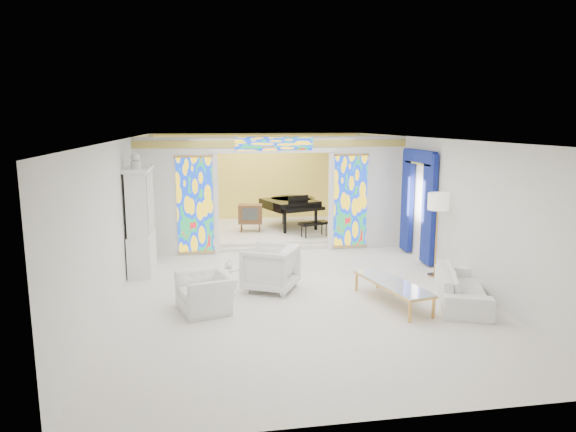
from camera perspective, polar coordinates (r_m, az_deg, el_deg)
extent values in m
plane|color=silver|center=(11.74, -0.20, -6.24)|extent=(12.00, 12.00, 0.00)
cube|color=white|center=(11.25, -0.21, 8.56)|extent=(7.00, 12.00, 0.02)
cube|color=silver|center=(17.30, -3.38, 4.18)|extent=(7.00, 0.02, 3.00)
cube|color=silver|center=(5.72, 9.54, -8.69)|extent=(7.00, 0.02, 3.00)
cube|color=silver|center=(11.39, -17.87, 0.49)|extent=(0.02, 12.00, 3.00)
cube|color=silver|center=(12.44, 15.93, 1.39)|extent=(0.02, 12.00, 3.00)
cube|color=silver|center=(13.25, -12.35, 2.08)|extent=(2.00, 0.18, 3.00)
cube|color=silver|center=(13.91, 8.69, 2.58)|extent=(2.00, 0.18, 3.00)
cube|color=silver|center=(13.24, -1.60, 7.96)|extent=(3.00, 0.18, 0.40)
cube|color=white|center=(13.17, -7.99, 1.28)|extent=(0.12, 0.06, 2.60)
cube|color=white|center=(13.57, 4.78, 1.62)|extent=(0.12, 0.06, 2.60)
cube|color=white|center=(13.15, -1.54, 7.28)|extent=(3.24, 0.06, 0.12)
cube|color=#E0C754|center=(13.14, -1.54, 8.02)|extent=(7.00, 0.05, 0.18)
cube|color=gold|center=(13.16, -10.30, 1.21)|extent=(0.90, 0.04, 2.40)
cube|color=gold|center=(13.70, 6.94, 1.66)|extent=(0.90, 0.04, 2.40)
cube|color=gold|center=(13.13, -1.54, 8.02)|extent=(2.00, 0.04, 0.34)
cube|color=silver|center=(15.65, -2.59, -1.69)|extent=(6.80, 3.80, 0.18)
cube|color=#DBC24C|center=(17.18, -3.34, 4.14)|extent=(6.70, 0.10, 2.90)
cylinder|color=gold|center=(15.26, -1.87, 7.33)|extent=(0.48, 0.48, 0.30)
cube|color=navy|center=(12.46, 15.38, 0.73)|extent=(0.12, 0.55, 2.60)
cube|color=navy|center=(13.64, 13.12, 1.64)|extent=(0.12, 0.55, 2.60)
cube|color=navy|center=(12.92, 14.43, 6.47)|extent=(0.14, 1.70, 0.30)
cube|color=gold|center=(12.93, 14.40, 5.72)|extent=(0.12, 1.50, 0.06)
cube|color=white|center=(12.14, -15.88, -3.88)|extent=(0.50, 1.40, 0.90)
cube|color=white|center=(11.92, -16.15, 1.49)|extent=(0.44, 1.30, 1.40)
cube|color=white|center=(11.90, -15.05, 1.52)|extent=(0.01, 1.20, 1.30)
cube|color=white|center=(11.83, -16.33, 5.03)|extent=(0.56, 1.46, 0.08)
cylinder|color=white|center=(11.48, -16.57, 5.47)|extent=(0.22, 0.22, 0.16)
sphere|color=white|center=(11.47, -16.61, 6.26)|extent=(0.20, 0.20, 0.20)
imported|color=white|center=(9.45, -9.09, -8.39)|extent=(1.16, 1.24, 0.67)
imported|color=white|center=(10.42, -1.98, -5.79)|extent=(1.34, 1.32, 0.91)
imported|color=white|center=(10.27, 18.78, -7.43)|extent=(1.54, 2.29, 0.62)
cylinder|color=white|center=(10.19, -6.56, -5.82)|extent=(0.46, 0.46, 0.03)
cylinder|color=white|center=(10.27, -6.53, -7.23)|extent=(0.08, 0.08, 0.51)
cylinder|color=white|center=(10.34, -6.50, -8.55)|extent=(0.30, 0.30, 0.03)
imported|color=silver|center=(10.16, -6.57, -5.25)|extent=(0.21, 0.21, 0.17)
cube|color=white|center=(9.83, 11.53, -7.28)|extent=(0.97, 1.97, 0.04)
cube|color=gold|center=(9.83, 11.53, -7.40)|extent=(1.01, 2.01, 0.03)
cube|color=gold|center=(9.07, 13.38, -10.32)|extent=(0.05, 0.05, 0.39)
cube|color=gold|center=(9.35, 15.86, -9.80)|extent=(0.05, 0.05, 0.39)
cube|color=gold|center=(10.49, 7.61, -7.25)|extent=(0.05, 0.05, 0.39)
cube|color=gold|center=(10.74, 9.91, -6.91)|extent=(0.05, 0.05, 0.39)
cylinder|color=gold|center=(11.90, 15.96, -6.34)|extent=(0.32, 0.32, 0.03)
cylinder|color=gold|center=(11.69, 16.16, -2.43)|extent=(0.03, 0.03, 1.69)
cylinder|color=white|center=(11.55, 16.36, 1.56)|extent=(0.46, 0.46, 0.36)
cube|color=black|center=(15.61, 0.19, 1.33)|extent=(1.79, 1.85, 0.27)
cylinder|color=black|center=(16.03, 0.52, 1.57)|extent=(1.75, 1.75, 0.27)
cube|color=black|center=(14.88, 1.78, 0.73)|extent=(1.31, 0.69, 0.10)
cube|color=silver|center=(14.81, 1.93, 0.76)|extent=(1.16, 0.48, 0.03)
cube|color=black|center=(15.12, 1.15, 1.84)|extent=(0.64, 0.25, 0.24)
cube|color=black|center=(14.45, 2.92, -0.80)|extent=(0.92, 0.60, 0.08)
cylinder|color=black|center=(14.86, -0.35, -0.81)|extent=(0.12, 0.12, 0.59)
cylinder|color=black|center=(15.37, 3.11, -0.45)|extent=(0.12, 0.12, 0.59)
cylinder|color=black|center=(16.22, -0.48, 0.14)|extent=(0.12, 0.12, 0.59)
cube|color=brown|center=(15.14, -4.21, 0.23)|extent=(0.75, 0.56, 0.55)
cube|color=#353A37|center=(14.91, -4.26, 0.20)|extent=(0.44, 0.09, 0.35)
cone|color=brown|center=(15.07, -5.23, -1.37)|extent=(0.05, 0.05, 0.24)
cone|color=brown|center=(15.04, -3.21, -1.37)|extent=(0.05, 0.05, 0.24)
cone|color=brown|center=(15.40, -5.14, -1.12)|extent=(0.05, 0.05, 0.24)
cone|color=brown|center=(15.37, -3.16, -1.12)|extent=(0.05, 0.05, 0.24)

